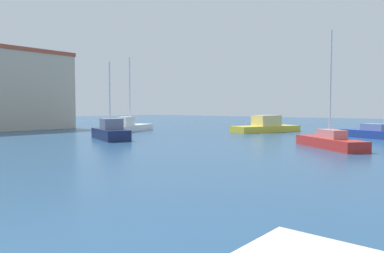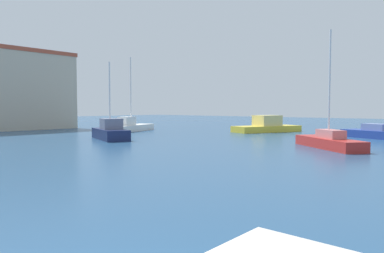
# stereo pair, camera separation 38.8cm
# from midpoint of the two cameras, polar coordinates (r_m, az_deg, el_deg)

# --- Properties ---
(water) EXTENTS (160.00, 160.00, 0.00)m
(water) POSITION_cam_midpoint_polar(r_m,az_deg,el_deg) (29.12, -12.66, -2.49)
(water) COLOR navy
(water) RESTS_ON ground
(sailboat_white_center_channel) EXTENTS (8.00, 4.62, 8.59)m
(sailboat_white_center_channel) POSITION_cam_midpoint_polar(r_m,az_deg,el_deg) (42.42, -10.16, -0.01)
(sailboat_white_center_channel) COLOR white
(sailboat_white_center_channel) RESTS_ON water
(sailboat_red_distant_north) EXTENTS (5.23, 6.01, 7.98)m
(sailboat_red_distant_north) POSITION_cam_midpoint_polar(r_m,az_deg,el_deg) (26.17, 20.61, -2.14)
(sailboat_red_distant_north) COLOR #B22823
(sailboat_red_distant_north) RESTS_ON water
(sailboat_blue_inner_mooring) EXTENTS (4.87, 8.11, 9.04)m
(sailboat_blue_inner_mooring) POSITION_cam_midpoint_polar(r_m,az_deg,el_deg) (35.83, 27.79, -0.98)
(sailboat_blue_inner_mooring) COLOR #233D93
(sailboat_blue_inner_mooring) RESTS_ON water
(sailboat_navy_near_pier) EXTENTS (3.86, 5.98, 6.70)m
(sailboat_navy_near_pier) POSITION_cam_midpoint_polar(r_m,az_deg,el_deg) (31.93, -13.15, -0.82)
(sailboat_navy_near_pier) COLOR #19234C
(sailboat_navy_near_pier) RESTS_ON water
(motorboat_yellow_mid_harbor) EXTENTS (8.43, 5.46, 1.89)m
(motorboat_yellow_mid_harbor) POSITION_cam_midpoint_polar(r_m,az_deg,el_deg) (41.67, 11.37, 0.06)
(motorboat_yellow_mid_harbor) COLOR gold
(motorboat_yellow_mid_harbor) RESTS_ON water
(harbor_office) EXTENTS (13.21, 5.92, 10.02)m
(harbor_office) POSITION_cam_midpoint_polar(r_m,az_deg,el_deg) (50.46, -26.30, 5.27)
(harbor_office) COLOR #B2A893
(harbor_office) RESTS_ON ground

